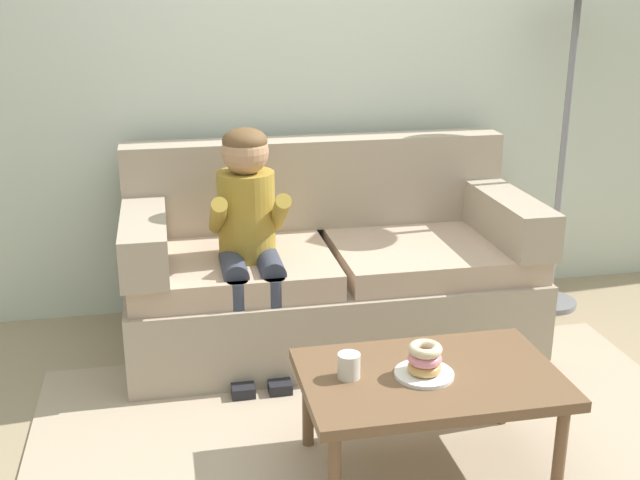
# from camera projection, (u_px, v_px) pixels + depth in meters

# --- Properties ---
(ground) EXTENTS (10.00, 10.00, 0.00)m
(ground) POSITION_uv_depth(u_px,v_px,m) (371.00, 424.00, 3.20)
(ground) COLOR #9E896B
(wall_back) EXTENTS (8.00, 0.10, 2.80)m
(wall_back) POSITION_uv_depth(u_px,v_px,m) (306.00, 43.00, 4.05)
(wall_back) COLOR beige
(wall_back) RESTS_ON ground
(area_rug) EXTENTS (2.69, 1.91, 0.01)m
(area_rug) POSITION_uv_depth(u_px,v_px,m) (388.00, 458.00, 2.96)
(area_rug) COLOR tan
(area_rug) RESTS_ON ground
(couch) EXTENTS (1.94, 0.90, 0.95)m
(couch) POSITION_uv_depth(u_px,v_px,m) (328.00, 272.00, 3.88)
(couch) COLOR tan
(couch) RESTS_ON ground
(coffee_table) EXTENTS (0.91, 0.59, 0.40)m
(coffee_table) POSITION_uv_depth(u_px,v_px,m) (430.00, 384.00, 2.79)
(coffee_table) COLOR brown
(coffee_table) RESTS_ON ground
(person_child) EXTENTS (0.34, 0.58, 1.10)m
(person_child) POSITION_uv_depth(u_px,v_px,m) (249.00, 226.00, 3.50)
(person_child) COLOR olive
(person_child) RESTS_ON ground
(plate) EXTENTS (0.21, 0.21, 0.01)m
(plate) POSITION_uv_depth(u_px,v_px,m) (424.00, 374.00, 2.76)
(plate) COLOR white
(plate) RESTS_ON coffee_table
(donut) EXTENTS (0.16, 0.16, 0.04)m
(donut) POSITION_uv_depth(u_px,v_px,m) (424.00, 368.00, 2.76)
(donut) COLOR tan
(donut) RESTS_ON plate
(donut_second) EXTENTS (0.12, 0.12, 0.04)m
(donut_second) POSITION_uv_depth(u_px,v_px,m) (425.00, 358.00, 2.74)
(donut_second) COLOR pink
(donut_second) RESTS_ON donut
(donut_third) EXTENTS (0.16, 0.16, 0.04)m
(donut_third) POSITION_uv_depth(u_px,v_px,m) (425.00, 349.00, 2.73)
(donut_third) COLOR beige
(donut_third) RESTS_ON donut_second
(mug) EXTENTS (0.08, 0.08, 0.09)m
(mug) POSITION_uv_depth(u_px,v_px,m) (349.00, 366.00, 2.74)
(mug) COLOR silver
(mug) RESTS_ON coffee_table
(toy_controller) EXTENTS (0.23, 0.09, 0.05)m
(toy_controller) POSITION_uv_depth(u_px,v_px,m) (486.00, 403.00, 3.31)
(toy_controller) COLOR #339E56
(toy_controller) RESTS_ON ground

